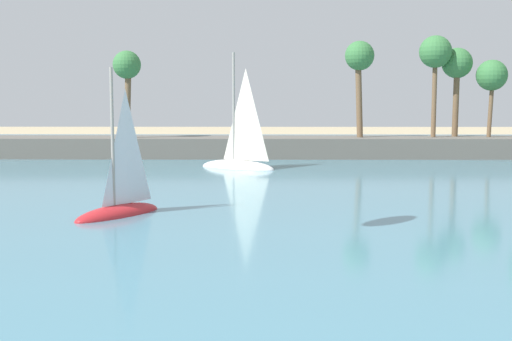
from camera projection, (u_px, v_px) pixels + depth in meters
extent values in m
cube|color=teal|center=(231.00, 162.00, 53.09)|extent=(220.00, 89.81, 0.06)
cube|color=#605B54|center=(234.00, 147.00, 57.88)|extent=(102.18, 6.00, 1.80)
cylinder|color=brown|center=(359.00, 97.00, 57.19)|extent=(0.79, 0.73, 7.12)
sphere|color=#38753D|center=(360.00, 56.00, 56.82)|extent=(2.56, 2.56, 2.56)
cylinder|color=brown|center=(456.00, 100.00, 58.21)|extent=(0.58, 0.84, 6.54)
sphere|color=#38753D|center=(457.00, 63.00, 57.87)|extent=(2.68, 2.68, 2.68)
cylinder|color=brown|center=(491.00, 106.00, 57.54)|extent=(0.53, 0.39, 5.43)
sphere|color=#38753D|center=(492.00, 75.00, 57.25)|extent=(2.70, 2.70, 2.70)
cylinder|color=brown|center=(128.00, 101.00, 56.20)|extent=(0.75, 0.69, 6.28)
sphere|color=#38753D|center=(127.00, 65.00, 55.87)|extent=(2.40, 2.40, 2.40)
cylinder|color=brown|center=(434.00, 95.00, 57.48)|extent=(0.49, 0.72, 7.47)
sphere|color=#38753D|center=(435.00, 52.00, 57.09)|extent=(2.82, 2.82, 2.82)
ellipsoid|color=white|center=(237.00, 168.00, 47.92)|extent=(6.25, 4.91, 1.24)
cylinder|color=gray|center=(234.00, 106.00, 47.61)|extent=(0.19, 0.19, 7.77)
pyramid|color=silver|center=(246.00, 115.00, 47.10)|extent=(2.46, 1.66, 6.61)
ellipsoid|color=red|center=(118.00, 215.00, 28.00)|extent=(3.73, 4.64, 0.93)
cylinder|color=gray|center=(112.00, 137.00, 27.45)|extent=(0.14, 0.14, 5.80)
pyramid|color=silver|center=(126.00, 146.00, 28.15)|extent=(1.27, 1.82, 4.93)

